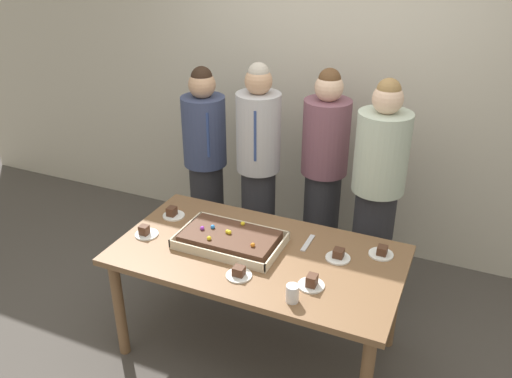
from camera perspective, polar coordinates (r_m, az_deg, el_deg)
ground_plane at (r=3.72m, az=0.17°, el=-16.70°), size 12.00×12.00×0.00m
interior_back_panel at (r=4.35m, az=8.91°, el=12.31°), size 8.00×0.12×3.00m
party_table at (r=3.30m, az=0.18°, el=-8.14°), size 1.75×0.94×0.76m
sheet_cake at (r=3.31m, az=-2.82°, el=-5.44°), size 0.65×0.40×0.10m
plated_slice_near_left at (r=3.30m, az=13.40°, el=-6.68°), size 0.15×0.15×0.06m
plated_slice_near_right at (r=3.04m, az=-1.84°, el=-9.10°), size 0.15×0.15×0.06m
plated_slice_far_left at (r=3.48m, az=-11.84°, el=-4.61°), size 0.15×0.15×0.07m
plated_slice_far_right at (r=3.66m, az=-8.98°, el=-2.63°), size 0.15×0.15×0.07m
plated_slice_center_front at (r=2.97m, az=6.02°, el=-10.04°), size 0.15×0.15×0.08m
plated_slice_center_back at (r=3.22m, az=8.87°, el=-7.13°), size 0.15×0.15×0.06m
drink_cup_nearest at (r=2.85m, az=3.95°, el=-11.19°), size 0.07×0.07×0.10m
cake_server_utensil at (r=3.35m, az=5.62°, el=-5.81°), size 0.03×0.20×0.01m
person_serving_front at (r=4.06m, az=7.32°, el=1.77°), size 0.35×0.35×1.66m
person_green_shirt_behind at (r=3.77m, az=12.92°, el=-0.58°), size 0.36×0.36×1.69m
person_striped_tie_right at (r=4.02m, az=0.25°, el=2.13°), size 0.33×0.33×1.70m
person_far_right_suit at (r=4.29m, az=-5.47°, el=2.92°), size 0.35×0.35×1.61m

